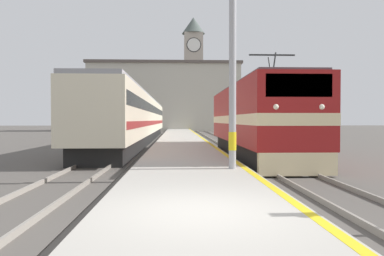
% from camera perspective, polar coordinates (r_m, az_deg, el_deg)
% --- Properties ---
extents(ground_plane, '(200.00, 200.00, 0.00)m').
position_cam_1_polar(ground_plane, '(36.60, -1.68, -1.94)').
color(ground_plane, '#514C47').
extents(platform, '(3.92, 140.00, 0.44)m').
position_cam_1_polar(platform, '(31.59, -1.57, -2.05)').
color(platform, '#ADA89E').
rests_on(platform, ground).
extents(rail_track_near, '(2.83, 140.00, 0.16)m').
position_cam_1_polar(rail_track_near, '(31.88, 5.20, -2.36)').
color(rail_track_near, '#514C47').
rests_on(rail_track_near, ground).
extents(rail_track_far, '(2.84, 140.00, 0.16)m').
position_cam_1_polar(rail_track_far, '(31.79, -8.69, -2.38)').
color(rail_track_far, '#514C47').
rests_on(rail_track_far, ground).
extents(locomotive_train, '(2.92, 14.82, 4.92)m').
position_cam_1_polar(locomotive_train, '(20.43, 9.49, 1.18)').
color(locomotive_train, black).
rests_on(locomotive_train, ground).
extents(passenger_train, '(2.92, 39.65, 4.06)m').
position_cam_1_polar(passenger_train, '(34.93, -8.12, 1.48)').
color(passenger_train, black).
rests_on(passenger_train, ground).
extents(catenary_mast, '(2.68, 0.25, 8.44)m').
position_cam_1_polar(catenary_mast, '(12.57, 6.70, 13.45)').
color(catenary_mast, '#9E9EA3').
rests_on(catenary_mast, platform).
extents(clock_tower, '(4.68, 4.68, 23.07)m').
position_cam_1_polar(clock_tower, '(77.67, 0.21, 8.83)').
color(clock_tower, '#ADA393').
rests_on(clock_tower, ground).
extents(station_building, '(27.89, 9.14, 12.56)m').
position_cam_1_polar(station_building, '(70.35, -4.17, 4.71)').
color(station_building, '#B7B2A3').
rests_on(station_building, ground).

